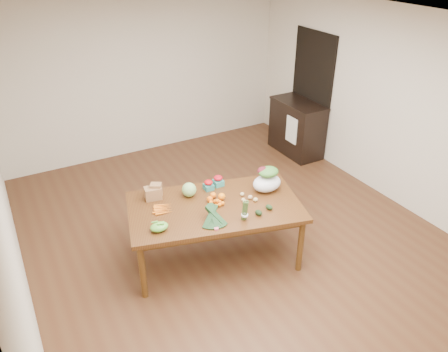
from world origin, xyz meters
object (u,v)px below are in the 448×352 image
asparagus_bundle (245,210)px  cabbage (189,190)px  kale_bunch (214,218)px  salad_bag (267,180)px  cabinet (297,128)px  paper_bag (153,192)px  mandarin_cluster (217,202)px  dining_table (215,232)px

asparagus_bundle → cabbage: bearing=128.2°
kale_bunch → salad_bag: 0.94m
cabinet → paper_bag: 3.51m
kale_bunch → paper_bag: bearing=130.7°
mandarin_cluster → kale_bunch: kale_bunch is taller
cabbage → kale_bunch: bearing=-90.8°
asparagus_bundle → mandarin_cluster: bearing=121.1°
dining_table → kale_bunch: (-0.18, -0.32, 0.45)m
cabbage → kale_bunch: 0.65m
mandarin_cluster → salad_bag: bearing=-0.7°
cabinet → cabbage: (-2.80, -1.55, 0.37)m
salad_bag → mandarin_cluster: bearing=179.3°
kale_bunch → salad_bag: size_ratio=1.11×
kale_bunch → salad_bag: bearing=34.4°
cabinet → mandarin_cluster: 3.23m
paper_bag → salad_bag: bearing=-21.1°
dining_table → asparagus_bundle: asparagus_bundle is taller
dining_table → cabbage: bearing=132.5°
paper_bag → kale_bunch: paper_bag is taller
cabinet → paper_bag: size_ratio=4.04×
dining_table → kale_bunch: 0.59m
salad_bag → cabinet: bearing=44.4°
cabinet → salad_bag: (-1.93, -1.89, 0.42)m
cabbage → salad_bag: (0.87, -0.34, 0.05)m
asparagus_bundle → cabinet: bearing=57.7°
mandarin_cluster → salad_bag: salad_bag is taller
dining_table → asparagus_bundle: bearing=-55.4°
paper_bag → mandarin_cluster: paper_bag is taller
salad_bag → cabbage: bearing=159.0°
salad_bag → paper_bag: bearing=158.9°
cabbage → salad_bag: bearing=-21.0°
cabinet → mandarin_cluster: bearing=-144.2°
dining_table → paper_bag: paper_bag is taller
cabbage → asparagus_bundle: size_ratio=0.69×
paper_bag → cabbage: 0.42m
mandarin_cluster → cabbage: bearing=121.1°
asparagus_bundle → dining_table: bearing=124.6°
dining_table → salad_bag: (0.71, -0.01, 0.51)m
paper_bag → kale_bunch: bearing=-64.3°
cabbage → asparagus_bundle: bearing=-66.8°
dining_table → mandarin_cluster: mandarin_cluster is taller
mandarin_cluster → kale_bunch: (-0.21, -0.32, 0.04)m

